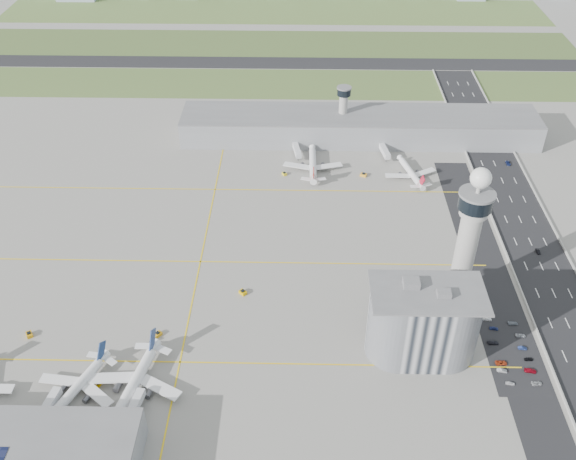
{
  "coord_description": "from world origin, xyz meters",
  "views": [
    {
      "loc": [
        4.8,
        -194.31,
        187.61
      ],
      "look_at": [
        0.0,
        35.0,
        15.0
      ],
      "focal_mm": 40.0,
      "sensor_mm": 36.0,
      "label": 1
    }
  ],
  "objects_px": {
    "jet_bridge_far_1": "(381,147)",
    "car_hw_4": "(462,115)",
    "jet_bridge_near_1": "(40,424)",
    "tug_0": "(29,334)",
    "car_hw_2": "(508,163)",
    "control_tower": "(469,233)",
    "admin_building": "(423,322)",
    "airplane_far_b": "(411,169)",
    "tug_3": "(243,292)",
    "jet_bridge_near_2": "(127,425)",
    "tug_4": "(284,174)",
    "car_lot_1": "(502,370)",
    "car_lot_6": "(537,383)",
    "airplane_near_b": "(74,385)",
    "tug_1": "(158,334)",
    "airplane_far_a": "(313,160)",
    "tug_2": "(98,384)",
    "airplane_near_c": "(133,380)",
    "car_lot_3": "(493,342)",
    "secondary_tower": "(343,108)",
    "car_lot_10": "(521,335)",
    "car_lot_0": "(510,383)",
    "car_lot_5": "(487,319)",
    "car_lot_8": "(529,359)",
    "car_lot_9": "(522,348)",
    "jet_bridge_far_0": "(295,146)",
    "car_lot_4": "(494,328)",
    "car_hw_1": "(538,251)",
    "tug_5": "(364,175)",
    "car_lot_11": "(513,323)",
    "car_lot_2": "(501,363)",
    "car_lot_7": "(530,371)"
  },
  "relations": [
    {
      "from": "control_tower",
      "to": "airplane_far_b",
      "type": "distance_m",
      "value": 102.26
    },
    {
      "from": "jet_bridge_far_0",
      "to": "car_lot_8",
      "type": "bearing_deg",
      "value": 20.06
    },
    {
      "from": "jet_bridge_far_1",
      "to": "car_hw_4",
      "type": "bearing_deg",
      "value": 119.75
    },
    {
      "from": "tug_5",
      "to": "car_hw_4",
      "type": "xyz_separation_m",
      "value": [
        68.09,
        73.55,
        -0.37
      ]
    },
    {
      "from": "admin_building",
      "to": "jet_bridge_far_1",
      "type": "xyz_separation_m",
      "value": [
        0.01,
        154.0,
        -12.45
      ]
    },
    {
      "from": "tug_0",
      "to": "car_lot_9",
      "type": "bearing_deg",
      "value": -31.83
    },
    {
      "from": "airplane_near_c",
      "to": "tug_2",
      "type": "bearing_deg",
      "value": -87.08
    },
    {
      "from": "jet_bridge_near_1",
      "to": "tug_0",
      "type": "height_order",
      "value": "jet_bridge_near_1"
    },
    {
      "from": "car_lot_2",
      "to": "airplane_near_b",
      "type": "bearing_deg",
      "value": 95.77
    },
    {
      "from": "admin_building",
      "to": "airplane_near_b",
      "type": "xyz_separation_m",
      "value": [
        -126.99,
        -24.05,
        -10.08
      ]
    },
    {
      "from": "tug_1",
      "to": "car_hw_2",
      "type": "relative_size",
      "value": 0.65
    },
    {
      "from": "car_lot_4",
      "to": "car_lot_0",
      "type": "bearing_deg",
      "value": -171.93
    },
    {
      "from": "car_lot_1",
      "to": "car_lot_5",
      "type": "distance_m",
      "value": 27.36
    },
    {
      "from": "control_tower",
      "to": "car_lot_0",
      "type": "relative_size",
      "value": 19.65
    },
    {
      "from": "jet_bridge_near_2",
      "to": "tug_4",
      "type": "relative_size",
      "value": 4.89
    },
    {
      "from": "car_lot_1",
      "to": "car_hw_2",
      "type": "height_order",
      "value": "car_hw_2"
    },
    {
      "from": "control_tower",
      "to": "tug_2",
      "type": "relative_size",
      "value": 23.01
    },
    {
      "from": "tug_1",
      "to": "secondary_tower",
      "type": "bearing_deg",
      "value": -76.95
    },
    {
      "from": "airplane_far_a",
      "to": "tug_0",
      "type": "bearing_deg",
      "value": 138.28
    },
    {
      "from": "admin_building",
      "to": "airplane_far_b",
      "type": "relative_size",
      "value": 1.21
    },
    {
      "from": "car_lot_11",
      "to": "jet_bridge_far_1",
      "type": "bearing_deg",
      "value": 17.0
    },
    {
      "from": "control_tower",
      "to": "tug_3",
      "type": "xyz_separation_m",
      "value": [
        -90.87,
        0.99,
        -34.11
      ]
    },
    {
      "from": "secondary_tower",
      "to": "tug_2",
      "type": "xyz_separation_m",
      "value": [
        -98.37,
        -191.73,
        -17.99
      ]
    },
    {
      "from": "admin_building",
      "to": "car_lot_3",
      "type": "height_order",
      "value": "admin_building"
    },
    {
      "from": "airplane_far_a",
      "to": "jet_bridge_far_0",
      "type": "xyz_separation_m",
      "value": [
        -10.16,
        19.45,
        -2.61
      ]
    },
    {
      "from": "jet_bridge_far_1",
      "to": "car_lot_3",
      "type": "height_order",
      "value": "jet_bridge_far_1"
    },
    {
      "from": "car_lot_3",
      "to": "airplane_far_a",
      "type": "bearing_deg",
      "value": 27.6
    },
    {
      "from": "tug_3",
      "to": "car_lot_9",
      "type": "bearing_deg",
      "value": 120.38
    },
    {
      "from": "control_tower",
      "to": "airplane_near_b",
      "type": "relative_size",
      "value": 1.73
    },
    {
      "from": "tug_1",
      "to": "car_hw_2",
      "type": "height_order",
      "value": "tug_1"
    },
    {
      "from": "car_hw_2",
      "to": "control_tower",
      "type": "bearing_deg",
      "value": -113.6
    },
    {
      "from": "jet_bridge_far_0",
      "to": "car_lot_8",
      "type": "xyz_separation_m",
      "value": [
        91.53,
        -158.17,
        -2.29
      ]
    },
    {
      "from": "car_lot_6",
      "to": "airplane_near_c",
      "type": "bearing_deg",
      "value": 87.8
    },
    {
      "from": "jet_bridge_near_2",
      "to": "car_lot_10",
      "type": "height_order",
      "value": "jet_bridge_near_2"
    },
    {
      "from": "airplane_near_b",
      "to": "jet_bridge_near_2",
      "type": "distance_m",
      "value": 26.71
    },
    {
      "from": "airplane_near_c",
      "to": "car_lot_5",
      "type": "relative_size",
      "value": 10.73
    },
    {
      "from": "secondary_tower",
      "to": "tug_5",
      "type": "height_order",
      "value": "secondary_tower"
    },
    {
      "from": "admin_building",
      "to": "airplane_near_b",
      "type": "bearing_deg",
      "value": -169.28
    },
    {
      "from": "tug_0",
      "to": "car_hw_1",
      "type": "distance_m",
      "value": 225.77
    },
    {
      "from": "tug_3",
      "to": "tug_1",
      "type": "bearing_deg",
      "value": -6.56
    },
    {
      "from": "admin_building",
      "to": "car_lot_8",
      "type": "distance_m",
      "value": 44.28
    },
    {
      "from": "tug_3",
      "to": "car_lot_7",
      "type": "xyz_separation_m",
      "value": [
        111.46,
        -40.9,
        -0.29
      ]
    },
    {
      "from": "tug_2",
      "to": "tug_3",
      "type": "xyz_separation_m",
      "value": [
        49.49,
        50.72,
        0.12
      ]
    },
    {
      "from": "airplane_near_b",
      "to": "tug_1",
      "type": "relative_size",
      "value": 12.17
    },
    {
      "from": "secondary_tower",
      "to": "tug_4",
      "type": "height_order",
      "value": "secondary_tower"
    },
    {
      "from": "tug_4",
      "to": "car_hw_4",
      "type": "xyz_separation_m",
      "value": [
        111.48,
        73.19,
        -0.22
      ]
    },
    {
      "from": "car_lot_1",
      "to": "car_lot_6",
      "type": "xyz_separation_m",
      "value": [
        11.33,
        -5.79,
        -0.07
      ]
    },
    {
      "from": "tug_1",
      "to": "car_lot_6",
      "type": "xyz_separation_m",
      "value": [
        144.17,
        -21.58,
        -0.35
      ]
    },
    {
      "from": "tug_2",
      "to": "control_tower",
      "type": "bearing_deg",
      "value": -136.05
    },
    {
      "from": "jet_bridge_near_2",
      "to": "car_hw_1",
      "type": "relative_size",
      "value": 3.57
    }
  ]
}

